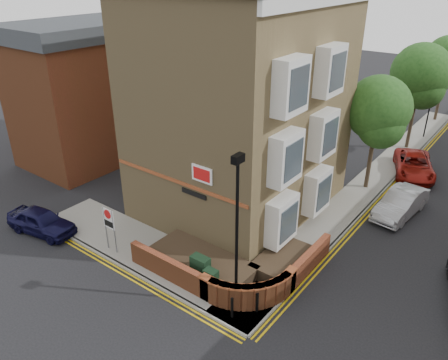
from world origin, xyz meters
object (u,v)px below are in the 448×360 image
at_px(utility_cabinet_large, 200,269).
at_px(zone_sign, 109,222).
at_px(navy_hatchback, 41,221).
at_px(silver_car_near, 401,203).
at_px(lamppost, 237,232).

relative_size(utility_cabinet_large, zone_sign, 0.55).
height_order(utility_cabinet_large, zone_sign, zone_sign).
distance_m(navy_hatchback, silver_car_near, 18.62).
xyz_separation_m(lamppost, navy_hatchback, (-10.74, -1.70, -2.71)).
xyz_separation_m(lamppost, zone_sign, (-6.60, -0.70, -1.70)).
height_order(lamppost, silver_car_near, lamppost).
bearing_deg(navy_hatchback, silver_car_near, -57.98).
xyz_separation_m(lamppost, silver_car_near, (2.98, 10.88, -2.65)).
height_order(zone_sign, silver_car_near, zone_sign).
bearing_deg(utility_cabinet_large, lamppost, -3.01).
xyz_separation_m(utility_cabinet_large, silver_car_near, (4.88, 10.78, -0.03)).
height_order(zone_sign, navy_hatchback, zone_sign).
bearing_deg(zone_sign, lamppost, 6.07).
height_order(lamppost, utility_cabinet_large, lamppost).
bearing_deg(navy_hatchback, utility_cabinet_large, -88.99).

